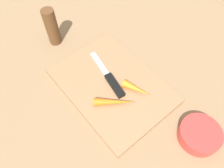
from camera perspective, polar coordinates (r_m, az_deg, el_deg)
ground_plane at (r=0.67m, az=0.00°, el=-0.57°), size 1.40×1.40×0.00m
cutting_board at (r=0.66m, az=0.00°, el=-0.29°), size 0.36×0.26×0.01m
knife at (r=0.66m, az=0.17°, el=0.52°), size 0.20×0.06×0.01m
carrot_short at (r=0.64m, az=6.63°, el=-1.37°), size 0.09×0.06×0.03m
carrot_long at (r=0.61m, az=0.76°, el=-4.79°), size 0.10×0.11×0.02m
small_bowl at (r=0.62m, az=22.25°, el=-12.37°), size 0.11×0.11×0.04m
pepper_grinder at (r=0.77m, az=-15.74°, el=14.36°), size 0.04×0.04×0.13m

